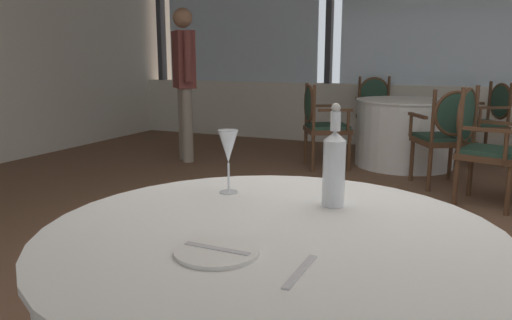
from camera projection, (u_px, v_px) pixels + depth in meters
ground_plane at (352, 282)px, 2.71m from camera, size 15.36×15.36×0.00m
window_wall_far at (433, 67)px, 6.46m from camera, size 9.05×0.14×2.71m
side_plate at (217, 251)px, 1.19m from camera, size 0.21×0.21×0.01m
butter_knife at (217, 249)px, 1.19m from camera, size 0.17×0.02×0.00m
dinner_fork at (300, 271)px, 1.08m from camera, size 0.02×0.19×0.00m
water_bottle at (334, 166)px, 1.54m from camera, size 0.07×0.07×0.33m
wine_glass at (228, 148)px, 1.69m from camera, size 0.07×0.07×0.22m
background_table_0 at (405, 133)px, 5.57m from camera, size 1.11×1.11×0.75m
dining_chair_0_0 at (376, 107)px, 6.49m from camera, size 0.65×0.63×0.97m
dining_chair_0_1 at (320, 119)px, 5.44m from camera, size 0.63×0.65×0.93m
dining_chair_0_2 at (447, 130)px, 4.58m from camera, size 0.65×0.63×0.93m
dining_chair_0_3 at (488, 117)px, 5.63m from camera, size 0.63×0.65×0.94m
dining_chair_1_1 at (480, 138)px, 4.08m from camera, size 0.57×0.61×0.98m
diner_person_0 at (184, 75)px, 5.72m from camera, size 0.40×0.40×1.77m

